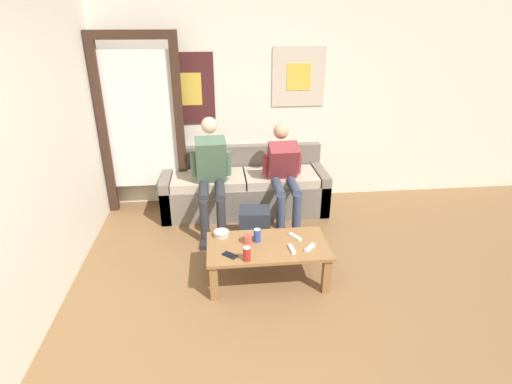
% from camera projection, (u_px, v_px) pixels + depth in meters
% --- Properties ---
extents(ground_plane, '(18.00, 18.00, 0.00)m').
position_uv_depth(ground_plane, '(294.00, 356.00, 2.92)').
color(ground_plane, brown).
extents(wall_back, '(10.00, 0.07, 2.55)m').
position_uv_depth(wall_back, '(254.00, 103.00, 5.02)').
color(wall_back, silver).
rests_on(wall_back, ground_plane).
extents(door_frame, '(1.00, 0.10, 2.15)m').
position_uv_depth(door_frame, '(140.00, 116.00, 4.72)').
color(door_frame, '#382319').
rests_on(door_frame, ground_plane).
extents(couch, '(2.03, 0.75, 0.76)m').
position_uv_depth(couch, '(244.00, 189.00, 5.06)').
color(couch, '#70665B').
rests_on(couch, ground_plane).
extents(coffee_table, '(1.10, 0.59, 0.37)m').
position_uv_depth(coffee_table, '(268.00, 251.00, 3.66)').
color(coffee_table, olive).
rests_on(coffee_table, ground_plane).
extents(person_seated_adult, '(0.47, 0.90, 1.25)m').
position_uv_depth(person_seated_adult, '(211.00, 172.00, 4.51)').
color(person_seated_adult, '#2D2D33').
rests_on(person_seated_adult, ground_plane).
extents(person_seated_teen, '(0.47, 0.93, 1.13)m').
position_uv_depth(person_seated_teen, '(284.00, 173.00, 4.63)').
color(person_seated_teen, '#384256').
rests_on(person_seated_teen, ground_plane).
extents(backpack, '(0.36, 0.33, 0.38)m').
position_uv_depth(backpack, '(255.00, 226.00, 4.35)').
color(backpack, '#282D38').
rests_on(backpack, ground_plane).
extents(ceramic_bowl, '(0.15, 0.15, 0.05)m').
position_uv_depth(ceramic_bowl, '(221.00, 233.00, 3.77)').
color(ceramic_bowl, '#B7B2A8').
rests_on(ceramic_bowl, coffee_table).
extents(pillar_candle, '(0.09, 0.09, 0.09)m').
position_uv_depth(pillar_candle, '(247.00, 239.00, 3.66)').
color(pillar_candle, '#B24C42').
rests_on(pillar_candle, coffee_table).
extents(drink_can_blue, '(0.07, 0.07, 0.12)m').
position_uv_depth(drink_can_blue, '(257.00, 235.00, 3.67)').
color(drink_can_blue, '#28479E').
rests_on(drink_can_blue, coffee_table).
extents(drink_can_red, '(0.07, 0.07, 0.12)m').
position_uv_depth(drink_can_red, '(247.00, 254.00, 3.38)').
color(drink_can_red, maroon).
rests_on(drink_can_red, coffee_table).
extents(game_controller_near_left, '(0.11, 0.14, 0.03)m').
position_uv_depth(game_controller_near_left, '(295.00, 237.00, 3.74)').
color(game_controller_near_left, white).
rests_on(game_controller_near_left, coffee_table).
extents(game_controller_near_right, '(0.05, 0.15, 0.03)m').
position_uv_depth(game_controller_near_right, '(292.00, 249.00, 3.55)').
color(game_controller_near_right, white).
rests_on(game_controller_near_right, coffee_table).
extents(game_controller_far_center, '(0.12, 0.13, 0.03)m').
position_uv_depth(game_controller_far_center, '(310.00, 248.00, 3.57)').
color(game_controller_far_center, white).
rests_on(game_controller_far_center, coffee_table).
extents(cell_phone, '(0.15, 0.14, 0.01)m').
position_uv_depth(cell_phone, '(230.00, 255.00, 3.47)').
color(cell_phone, black).
rests_on(cell_phone, coffee_table).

